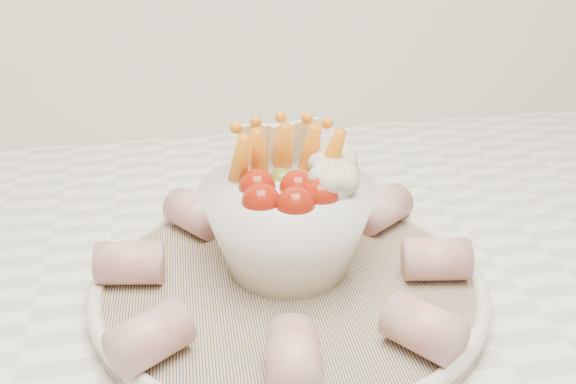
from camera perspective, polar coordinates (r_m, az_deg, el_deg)
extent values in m
cube|color=white|center=(0.62, -4.84, -6.33)|extent=(2.04, 0.62, 0.04)
cylinder|color=navy|center=(0.53, 0.06, -8.42)|extent=(0.33, 0.33, 0.01)
torus|color=silver|center=(0.53, 0.06, -7.75)|extent=(0.32, 0.32, 0.01)
sphere|color=#961909|center=(0.49, -2.42, -0.91)|extent=(0.03, 0.03, 0.03)
sphere|color=#961909|center=(0.48, 0.66, -1.25)|extent=(0.03, 0.03, 0.03)
sphere|color=#961909|center=(0.49, 2.96, -0.39)|extent=(0.03, 0.03, 0.03)
sphere|color=#961909|center=(0.51, -2.76, 0.40)|extent=(0.03, 0.03, 0.03)
sphere|color=#961909|center=(0.51, 0.89, 0.29)|extent=(0.03, 0.03, 0.03)
sphere|color=#961909|center=(0.51, 3.17, 0.69)|extent=(0.03, 0.03, 0.03)
sphere|color=#567426|center=(0.53, -0.56, 1.00)|extent=(0.02, 0.02, 0.02)
cone|color=orange|center=(0.53, -2.62, 2.69)|extent=(0.03, 0.04, 0.07)
cone|color=orange|center=(0.54, -0.41, 3.19)|extent=(0.02, 0.04, 0.07)
cone|color=orange|center=(0.54, 1.94, 3.07)|extent=(0.03, 0.04, 0.07)
cone|color=orange|center=(0.52, -4.36, 2.04)|extent=(0.03, 0.05, 0.07)
cone|color=orange|center=(0.53, 3.71, 2.54)|extent=(0.04, 0.05, 0.07)
sphere|color=beige|center=(0.53, 3.96, 1.42)|extent=(0.03, 0.03, 0.03)
sphere|color=beige|center=(0.50, 4.14, 0.25)|extent=(0.03, 0.03, 0.03)
sphere|color=beige|center=(0.55, 4.00, 2.32)|extent=(0.03, 0.03, 0.03)
cube|color=beige|center=(0.55, -1.94, 3.69)|extent=(0.05, 0.02, 0.05)
cube|color=beige|center=(0.55, 0.43, 3.92)|extent=(0.05, 0.03, 0.05)
cylinder|color=#B15158|center=(0.54, 13.04, -5.81)|extent=(0.06, 0.04, 0.04)
cylinder|color=#B15158|center=(0.61, 8.39, -1.49)|extent=(0.06, 0.06, 0.04)
cylinder|color=#B15158|center=(0.64, -0.24, 0.24)|extent=(0.04, 0.06, 0.04)
cylinder|color=#B15158|center=(0.60, -8.29, -1.91)|extent=(0.06, 0.06, 0.04)
cylinder|color=#B15158|center=(0.53, -13.86, -6.13)|extent=(0.06, 0.04, 0.04)
cylinder|color=#B15158|center=(0.45, -12.20, -12.55)|extent=(0.06, 0.06, 0.04)
cylinder|color=#B15158|center=(0.42, 0.49, -14.68)|extent=(0.04, 0.06, 0.04)
cylinder|color=#B15158|center=(0.46, 11.99, -11.79)|extent=(0.06, 0.06, 0.04)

